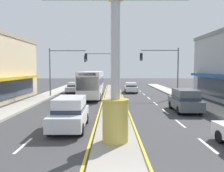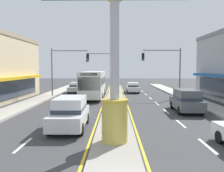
{
  "view_description": "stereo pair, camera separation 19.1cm",
  "coord_description": "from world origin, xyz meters",
  "px_view_note": "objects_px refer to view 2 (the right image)",
  "views": [
    {
      "loc": [
        -0.16,
        -5.94,
        3.64
      ],
      "look_at": [
        -0.17,
        7.88,
        2.6
      ],
      "focal_mm": 37.15,
      "sensor_mm": 36.0,
      "label": 1
    },
    {
      "loc": [
        0.03,
        -5.94,
        3.64
      ],
      "look_at": [
        -0.17,
        7.88,
        2.6
      ],
      "focal_mm": 37.15,
      "sensor_mm": 36.0,
      "label": 2
    }
  ],
  "objects_px": {
    "traffic_light_left_side": "(66,64)",
    "bus_far_left_oncoming": "(94,83)",
    "suv_near_right_lane": "(70,112)",
    "sedan_kerb_right": "(133,87)",
    "sedan_mid_left_lane": "(76,87)",
    "traffic_light_right_side": "(166,64)",
    "suv_near_left_lane": "(186,100)",
    "district_sign": "(115,51)",
    "traffic_light_median_far": "(104,65)"
  },
  "relations": [
    {
      "from": "traffic_light_right_side",
      "to": "traffic_light_median_far",
      "type": "bearing_deg",
      "value": 141.29
    },
    {
      "from": "suv_near_left_lane",
      "to": "traffic_light_median_far",
      "type": "bearing_deg",
      "value": 115.99
    },
    {
      "from": "suv_near_left_lane",
      "to": "district_sign",
      "type": "bearing_deg",
      "value": -125.31
    },
    {
      "from": "traffic_light_median_far",
      "to": "sedan_mid_left_lane",
      "type": "height_order",
      "value": "traffic_light_median_far"
    },
    {
      "from": "suv_near_left_lane",
      "to": "bus_far_left_oncoming",
      "type": "relative_size",
      "value": 0.42
    },
    {
      "from": "traffic_light_left_side",
      "to": "sedan_mid_left_lane",
      "type": "relative_size",
      "value": 1.44
    },
    {
      "from": "traffic_light_right_side",
      "to": "suv_near_right_lane",
      "type": "xyz_separation_m",
      "value": [
        -9.03,
        -15.04,
        -3.26
      ]
    },
    {
      "from": "sedan_mid_left_lane",
      "to": "sedan_kerb_right",
      "type": "xyz_separation_m",
      "value": [
        8.74,
        -0.07,
        0.0
      ]
    },
    {
      "from": "sedan_mid_left_lane",
      "to": "sedan_kerb_right",
      "type": "distance_m",
      "value": 8.74
    },
    {
      "from": "traffic_light_left_side",
      "to": "bus_far_left_oncoming",
      "type": "distance_m",
      "value": 4.3
    },
    {
      "from": "traffic_light_left_side",
      "to": "suv_near_right_lane",
      "type": "height_order",
      "value": "traffic_light_left_side"
    },
    {
      "from": "traffic_light_left_side",
      "to": "bus_far_left_oncoming",
      "type": "xyz_separation_m",
      "value": [
        3.59,
        -0.08,
        -2.38
      ]
    },
    {
      "from": "district_sign",
      "to": "traffic_light_left_side",
      "type": "relative_size",
      "value": 1.35
    },
    {
      "from": "district_sign",
      "to": "sedan_kerb_right",
      "type": "relative_size",
      "value": 1.93
    },
    {
      "from": "suv_near_right_lane",
      "to": "sedan_kerb_right",
      "type": "xyz_separation_m",
      "value": [
        5.44,
        21.22,
        -0.2
      ]
    },
    {
      "from": "traffic_light_left_side",
      "to": "sedan_kerb_right",
      "type": "height_order",
      "value": "traffic_light_left_side"
    },
    {
      "from": "traffic_light_left_side",
      "to": "traffic_light_median_far",
      "type": "xyz_separation_m",
      "value": [
        4.55,
        5.91,
        -0.05
      ]
    },
    {
      "from": "traffic_light_left_side",
      "to": "sedan_mid_left_lane",
      "type": "xyz_separation_m",
      "value": [
        0.29,
        5.7,
        -3.46
      ]
    },
    {
      "from": "district_sign",
      "to": "traffic_light_median_far",
      "type": "relative_size",
      "value": 1.35
    },
    {
      "from": "sedan_mid_left_lane",
      "to": "traffic_light_median_far",
      "type": "bearing_deg",
      "value": 2.86
    },
    {
      "from": "bus_far_left_oncoming",
      "to": "sedan_kerb_right",
      "type": "bearing_deg",
      "value": 46.38
    },
    {
      "from": "district_sign",
      "to": "sedan_mid_left_lane",
      "type": "distance_m",
      "value": 25.23
    },
    {
      "from": "traffic_light_left_side",
      "to": "suv_near_right_lane",
      "type": "bearing_deg",
      "value": -77.05
    },
    {
      "from": "district_sign",
      "to": "traffic_light_median_far",
      "type": "xyz_separation_m",
      "value": [
        -1.75,
        24.43,
        -0.28
      ]
    },
    {
      "from": "traffic_light_left_side",
      "to": "traffic_light_right_side",
      "type": "xyz_separation_m",
      "value": [
        12.61,
        -0.55,
        0.0
      ]
    },
    {
      "from": "traffic_light_median_far",
      "to": "suv_near_left_lane",
      "type": "distance_m",
      "value": 18.02
    },
    {
      "from": "sedan_mid_left_lane",
      "to": "sedan_kerb_right",
      "type": "height_order",
      "value": "same"
    },
    {
      "from": "district_sign",
      "to": "suv_near_right_lane",
      "type": "bearing_deg",
      "value": 132.81
    },
    {
      "from": "traffic_light_median_far",
      "to": "bus_far_left_oncoming",
      "type": "height_order",
      "value": "traffic_light_median_far"
    },
    {
      "from": "suv_near_right_lane",
      "to": "sedan_mid_left_lane",
      "type": "xyz_separation_m",
      "value": [
        -3.3,
        21.28,
        -0.2
      ]
    },
    {
      "from": "suv_near_right_lane",
      "to": "sedan_mid_left_lane",
      "type": "height_order",
      "value": "suv_near_right_lane"
    },
    {
      "from": "suv_near_left_lane",
      "to": "sedan_kerb_right",
      "type": "xyz_separation_m",
      "value": [
        -3.3,
        15.66,
        -0.2
      ]
    },
    {
      "from": "suv_near_right_lane",
      "to": "suv_near_left_lane",
      "type": "relative_size",
      "value": 0.99
    },
    {
      "from": "traffic_light_median_far",
      "to": "sedan_kerb_right",
      "type": "relative_size",
      "value": 1.43
    },
    {
      "from": "suv_near_right_lane",
      "to": "district_sign",
      "type": "bearing_deg",
      "value": -47.19
    },
    {
      "from": "sedan_mid_left_lane",
      "to": "traffic_light_left_side",
      "type": "bearing_deg",
      "value": -92.87
    },
    {
      "from": "traffic_light_median_far",
      "to": "traffic_light_left_side",
      "type": "bearing_deg",
      "value": -127.6
    },
    {
      "from": "sedan_kerb_right",
      "to": "traffic_light_left_side",
      "type": "bearing_deg",
      "value": -148.04
    },
    {
      "from": "traffic_light_right_side",
      "to": "sedan_mid_left_lane",
      "type": "height_order",
      "value": "traffic_light_right_side"
    },
    {
      "from": "traffic_light_left_side",
      "to": "suv_near_right_lane",
      "type": "distance_m",
      "value": 16.32
    },
    {
      "from": "traffic_light_right_side",
      "to": "traffic_light_median_far",
      "type": "distance_m",
      "value": 10.33
    },
    {
      "from": "sedan_kerb_right",
      "to": "suv_near_left_lane",
      "type": "bearing_deg",
      "value": -78.11
    },
    {
      "from": "district_sign",
      "to": "bus_far_left_oncoming",
      "type": "xyz_separation_m",
      "value": [
        -2.72,
        18.45,
        -2.61
      ]
    },
    {
      "from": "district_sign",
      "to": "suv_near_right_lane",
      "type": "relative_size",
      "value": 1.8
    },
    {
      "from": "suv_near_left_lane",
      "to": "bus_far_left_oncoming",
      "type": "bearing_deg",
      "value": 131.27
    },
    {
      "from": "suv_near_right_lane",
      "to": "traffic_light_median_far",
      "type": "bearing_deg",
      "value": 87.42
    },
    {
      "from": "traffic_light_left_side",
      "to": "sedan_kerb_right",
      "type": "relative_size",
      "value": 1.43
    },
    {
      "from": "traffic_light_median_far",
      "to": "sedan_kerb_right",
      "type": "bearing_deg",
      "value": -3.58
    },
    {
      "from": "traffic_light_left_side",
      "to": "bus_far_left_oncoming",
      "type": "height_order",
      "value": "traffic_light_left_side"
    },
    {
      "from": "district_sign",
      "to": "sedan_mid_left_lane",
      "type": "height_order",
      "value": "district_sign"
    }
  ]
}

